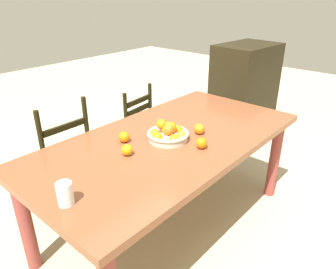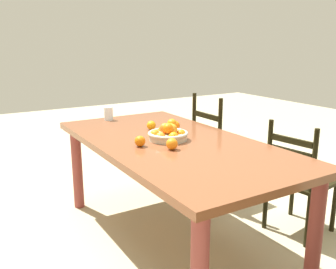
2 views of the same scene
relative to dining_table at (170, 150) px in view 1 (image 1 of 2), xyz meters
The scene contains 11 objects.
ground_plane 0.68m from the dining_table, ahead, with size 12.00×12.00×0.00m, color #BAB08B.
dining_table is the anchor object (origin of this frame).
chair_near_window 0.92m from the dining_table, 119.46° to the left, with size 0.44×0.44×1.00m.
chair_by_cabinet 1.01m from the dining_table, 65.78° to the left, with size 0.48×0.48×0.89m.
cabinet 1.85m from the dining_table, 12.40° to the left, with size 0.74×0.51×1.16m, color black.
fruit_bowl 0.15m from the dining_table, 157.72° to the right, with size 0.29×0.29×0.15m.
orange_loose_0 0.30m from the dining_table, 87.22° to the right, with size 0.07×0.07×0.07m, color orange.
orange_loose_1 0.39m from the dining_table, behind, with size 0.07×0.07×0.07m, color orange.
orange_loose_2 0.26m from the dining_table, 32.64° to the right, with size 0.08×0.08×0.08m, color orange.
orange_loose_3 0.34m from the dining_table, 144.18° to the left, with size 0.08×0.08×0.08m, color orange.
drinking_glass 0.92m from the dining_table, behind, with size 0.08×0.08×0.12m, color silver.
Camera 1 is at (-1.52, -1.32, 1.74)m, focal length 33.90 mm.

